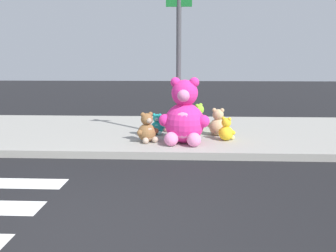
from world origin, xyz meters
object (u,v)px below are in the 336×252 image
plush_pink_large (184,117)px  plush_lime (198,119)px  plush_red (170,123)px  sign_pole (179,62)px  plush_brown (147,130)px  plush_tan (218,124)px  plush_teal (157,126)px  plush_yellow (226,131)px

plush_pink_large → plush_lime: size_ratio=2.10×
plush_red → plush_lime: (0.70, 0.28, 0.06)m
sign_pole → plush_brown: sign_pole is taller
plush_pink_large → plush_brown: bearing=176.1°
sign_pole → plush_tan: 1.72m
plush_teal → plush_red: 0.51m
plush_brown → plush_lime: bearing=52.6°
plush_teal → plush_brown: (-0.15, -0.80, 0.06)m
sign_pole → plush_lime: sign_pole is taller
plush_pink_large → plush_brown: plush_pink_large is taller
plush_red → plush_yellow: bearing=-37.7°
plush_tan → plush_yellow: (0.14, -0.52, -0.05)m
sign_pole → plush_red: bearing=107.2°
plush_pink_large → plush_tan: plush_pink_large is taller
plush_brown → plush_lime: 1.88m
plush_tan → plush_red: size_ratio=1.24×
plush_teal → plush_brown: size_ratio=0.78×
plush_yellow → plush_lime: 1.39m
sign_pole → plush_lime: size_ratio=4.85×
sign_pole → plush_tan: sign_pole is taller
plush_lime → plush_teal: bearing=-145.1°
plush_yellow → plush_lime: (-0.57, 1.26, 0.06)m
plush_yellow → plush_brown: size_ratio=0.81×
plush_teal → plush_yellow: bearing=-19.8°
plush_teal → plush_tan: plush_tan is taller
plush_tan → plush_brown: same height
plush_teal → sign_pole: bearing=-27.2°
plush_teal → plush_red: bearing=54.1°
plush_tan → plush_lime: 0.86m
plush_yellow → plush_lime: plush_lime is taller
plush_pink_large → plush_yellow: (0.92, 0.29, -0.35)m
plush_tan → plush_lime: plush_lime is taller
plush_pink_large → plush_tan: (0.79, 0.80, -0.30)m
plush_pink_large → plush_red: plush_pink_large is taller
plush_brown → plush_lime: plush_lime is taller
plush_lime → plush_brown: bearing=-127.4°
sign_pole → plush_teal: (-0.51, 0.26, -1.50)m
plush_teal → plush_tan: bearing=-2.0°
plush_yellow → plush_brown: 1.73m
plush_pink_large → plush_red: bearing=105.2°
plush_red → plush_lime: bearing=22.0°
sign_pole → plush_pink_large: bearing=-77.2°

